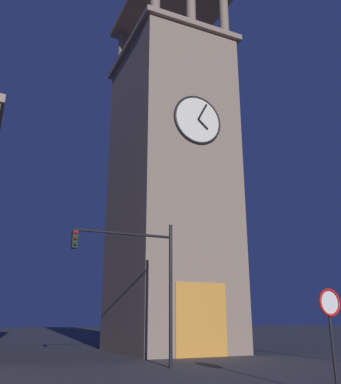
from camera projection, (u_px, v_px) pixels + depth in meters
ground_plane at (197, 354)px, 24.89m from camera, size 200.00×200.00×0.00m
clocktower at (170, 182)px, 29.66m from camera, size 7.38×9.02×28.56m
traffic_signal_near at (141, 268)px, 18.34m from camera, size 4.62×0.41×6.22m
no_horn_sign at (330, 311)px, 11.63m from camera, size 0.78×0.14×2.82m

